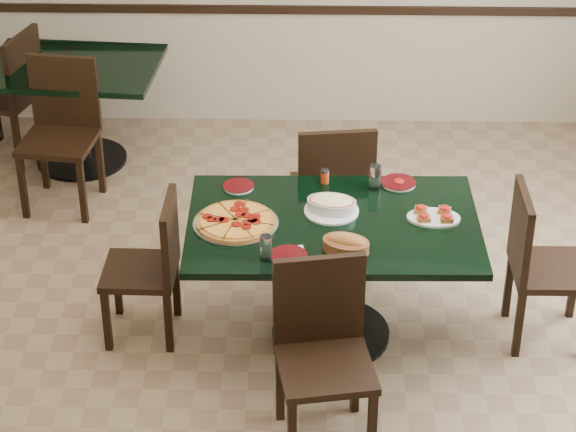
{
  "coord_description": "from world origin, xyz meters",
  "views": [
    {
      "loc": [
        0.04,
        -5.03,
        3.86
      ],
      "look_at": [
        -0.07,
        0.0,
        0.8
      ],
      "focal_mm": 70.0,
      "sensor_mm": 36.0,
      "label": 1
    }
  ],
  "objects_px": {
    "back_chair_left": "(12,89)",
    "chair_far": "(334,187)",
    "chair_left": "(153,261)",
    "pepperoni_pizza": "(236,222)",
    "bread_basket": "(346,244)",
    "chair_right": "(538,259)",
    "back_chair_near": "(62,124)",
    "back_table": "(75,95)",
    "chair_near": "(323,343)",
    "lasagna_casserole": "(332,204)",
    "main_table": "(333,250)",
    "bruschetta_platter": "(434,215)"
  },
  "relations": [
    {
      "from": "chair_right",
      "to": "chair_far",
      "type": "bearing_deg",
      "value": 56.98
    },
    {
      "from": "back_chair_left",
      "to": "lasagna_casserole",
      "type": "relative_size",
      "value": 3.25
    },
    {
      "from": "back_chair_left",
      "to": "chair_far",
      "type": "bearing_deg",
      "value": 74.73
    },
    {
      "from": "back_chair_near",
      "to": "back_table",
      "type": "bearing_deg",
      "value": 98.52
    },
    {
      "from": "back_table",
      "to": "lasagna_casserole",
      "type": "height_order",
      "value": "lasagna_casserole"
    },
    {
      "from": "chair_left",
      "to": "pepperoni_pizza",
      "type": "distance_m",
      "value": 0.55
    },
    {
      "from": "main_table",
      "to": "pepperoni_pizza",
      "type": "xyz_separation_m",
      "value": [
        -0.52,
        -0.04,
        0.2
      ]
    },
    {
      "from": "main_table",
      "to": "back_table",
      "type": "xyz_separation_m",
      "value": [
        -1.77,
        2.02,
        -0.04
      ]
    },
    {
      "from": "back_chair_left",
      "to": "bruschetta_platter",
      "type": "height_order",
      "value": "back_chair_left"
    },
    {
      "from": "chair_near",
      "to": "back_chair_near",
      "type": "xyz_separation_m",
      "value": [
        -1.7,
        2.27,
        0.02
      ]
    },
    {
      "from": "back_table",
      "to": "bread_basket",
      "type": "xyz_separation_m",
      "value": [
        1.83,
        -2.3,
        0.27
      ]
    },
    {
      "from": "main_table",
      "to": "chair_right",
      "type": "height_order",
      "value": "chair_right"
    },
    {
      "from": "chair_near",
      "to": "lasagna_casserole",
      "type": "relative_size",
      "value": 3.25
    },
    {
      "from": "chair_left",
      "to": "pepperoni_pizza",
      "type": "xyz_separation_m",
      "value": [
        0.46,
        -0.05,
        0.29
      ]
    },
    {
      "from": "chair_far",
      "to": "back_chair_left",
      "type": "bearing_deg",
      "value": -38.59
    },
    {
      "from": "back_table",
      "to": "bruschetta_platter",
      "type": "bearing_deg",
      "value": -36.4
    },
    {
      "from": "back_chair_near",
      "to": "chair_left",
      "type": "bearing_deg",
      "value": -54.89
    },
    {
      "from": "chair_left",
      "to": "lasagna_casserole",
      "type": "relative_size",
      "value": 2.9
    },
    {
      "from": "back_table",
      "to": "bread_basket",
      "type": "distance_m",
      "value": 2.95
    },
    {
      "from": "chair_right",
      "to": "back_chair_left",
      "type": "relative_size",
      "value": 0.96
    },
    {
      "from": "chair_far",
      "to": "bruschetta_platter",
      "type": "relative_size",
      "value": 3.28
    },
    {
      "from": "chair_left",
      "to": "back_chair_left",
      "type": "bearing_deg",
      "value": -147.78
    },
    {
      "from": "pepperoni_pizza",
      "to": "bread_basket",
      "type": "bearing_deg",
      "value": -22.72
    },
    {
      "from": "pepperoni_pizza",
      "to": "lasagna_casserole",
      "type": "bearing_deg",
      "value": 15.52
    },
    {
      "from": "pepperoni_pizza",
      "to": "back_chair_left",
      "type": "bearing_deg",
      "value": 128.87
    },
    {
      "from": "chair_far",
      "to": "back_chair_near",
      "type": "height_order",
      "value": "back_chair_near"
    },
    {
      "from": "chair_near",
      "to": "back_chair_near",
      "type": "relative_size",
      "value": 0.97
    },
    {
      "from": "back_chair_left",
      "to": "main_table",
      "type": "bearing_deg",
      "value": 62.72
    },
    {
      "from": "chair_left",
      "to": "pepperoni_pizza",
      "type": "bearing_deg",
      "value": 84.73
    },
    {
      "from": "back_chair_near",
      "to": "bruschetta_platter",
      "type": "bearing_deg",
      "value": -25.14
    },
    {
      "from": "chair_far",
      "to": "bread_basket",
      "type": "bearing_deg",
      "value": 84.95
    },
    {
      "from": "main_table",
      "to": "chair_left",
      "type": "bearing_deg",
      "value": 178.44
    },
    {
      "from": "back_chair_left",
      "to": "chair_left",
      "type": "bearing_deg",
      "value": 46.88
    },
    {
      "from": "chair_far",
      "to": "back_chair_left",
      "type": "relative_size",
      "value": 1.01
    },
    {
      "from": "chair_right",
      "to": "bruschetta_platter",
      "type": "relative_size",
      "value": 3.1
    },
    {
      "from": "chair_left",
      "to": "main_table",
      "type": "bearing_deg",
      "value": 90.45
    },
    {
      "from": "chair_right",
      "to": "back_chair_near",
      "type": "height_order",
      "value": "back_chair_near"
    },
    {
      "from": "main_table",
      "to": "lasagna_casserole",
      "type": "relative_size",
      "value": 5.3
    },
    {
      "from": "main_table",
      "to": "lasagna_casserole",
      "type": "xyz_separation_m",
      "value": [
        -0.01,
        0.1,
        0.23
      ]
    },
    {
      "from": "chair_right",
      "to": "chair_left",
      "type": "distance_m",
      "value": 2.09
    },
    {
      "from": "chair_left",
      "to": "back_chair_near",
      "type": "height_order",
      "value": "back_chair_near"
    },
    {
      "from": "back_table",
      "to": "bread_basket",
      "type": "height_order",
      "value": "bread_basket"
    },
    {
      "from": "chair_right",
      "to": "pepperoni_pizza",
      "type": "relative_size",
      "value": 2.02
    },
    {
      "from": "lasagna_casserole",
      "to": "bread_basket",
      "type": "bearing_deg",
      "value": -69.36
    },
    {
      "from": "main_table",
      "to": "bruschetta_platter",
      "type": "bearing_deg",
      "value": 3.22
    },
    {
      "from": "lasagna_casserole",
      "to": "bread_basket",
      "type": "distance_m",
      "value": 0.39
    },
    {
      "from": "chair_far",
      "to": "bread_basket",
      "type": "height_order",
      "value": "chair_far"
    },
    {
      "from": "main_table",
      "to": "chair_right",
      "type": "bearing_deg",
      "value": 0.36
    },
    {
      "from": "chair_near",
      "to": "pepperoni_pizza",
      "type": "height_order",
      "value": "chair_near"
    },
    {
      "from": "lasagna_casserole",
      "to": "back_chair_near",
      "type": "bearing_deg",
      "value": 151.82
    }
  ]
}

